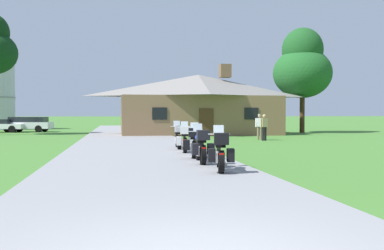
# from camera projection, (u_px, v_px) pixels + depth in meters

# --- Properties ---
(ground_plane) EXTENTS (500.00, 500.00, 0.00)m
(ground_plane) POSITION_uv_depth(u_px,v_px,m) (134.00, 145.00, 24.85)
(ground_plane) COLOR #42752D
(asphalt_driveway) EXTENTS (6.40, 80.00, 0.06)m
(asphalt_driveway) POSITION_uv_depth(u_px,v_px,m) (135.00, 147.00, 22.87)
(asphalt_driveway) COLOR gray
(asphalt_driveway) RESTS_ON ground
(motorcycle_white_nearest_to_camera) EXTENTS (0.95, 2.07, 1.30)m
(motorcycle_white_nearest_to_camera) POSITION_uv_depth(u_px,v_px,m) (220.00, 152.00, 12.92)
(motorcycle_white_nearest_to_camera) COLOR black
(motorcycle_white_nearest_to_camera) RESTS_ON asphalt_driveway
(motorcycle_blue_second_in_row) EXTENTS (0.78, 2.08, 1.30)m
(motorcycle_blue_second_in_row) POSITION_uv_depth(u_px,v_px,m) (201.00, 147.00, 15.04)
(motorcycle_blue_second_in_row) COLOR black
(motorcycle_blue_second_in_row) RESTS_ON asphalt_driveway
(motorcycle_white_third_in_row) EXTENTS (0.96, 2.07, 1.30)m
(motorcycle_white_third_in_row) POSITION_uv_depth(u_px,v_px,m) (194.00, 143.00, 17.06)
(motorcycle_white_third_in_row) COLOR black
(motorcycle_white_third_in_row) RESTS_ON asphalt_driveway
(motorcycle_black_fourth_in_row) EXTENTS (0.89, 2.08, 1.30)m
(motorcycle_black_fourth_in_row) POSITION_uv_depth(u_px,v_px,m) (185.00, 139.00, 19.41)
(motorcycle_black_fourth_in_row) COLOR black
(motorcycle_black_fourth_in_row) RESTS_ON asphalt_driveway
(motorcycle_black_farthest_in_row) EXTENTS (0.66, 2.08, 1.30)m
(motorcycle_black_farthest_in_row) POSITION_uv_depth(u_px,v_px,m) (178.00, 137.00, 21.37)
(motorcycle_black_farthest_in_row) COLOR black
(motorcycle_black_farthest_in_row) RESTS_ON asphalt_driveway
(stone_lodge) EXTENTS (13.37, 7.18, 5.83)m
(stone_lodge) POSITION_uv_depth(u_px,v_px,m) (198.00, 104.00, 37.34)
(stone_lodge) COLOR brown
(stone_lodge) RESTS_ON ground
(bystander_white_shirt_near_lodge) EXTENTS (0.53, 0.31, 1.69)m
(bystander_white_shirt_near_lodge) POSITION_uv_depth(u_px,v_px,m) (260.00, 125.00, 29.44)
(bystander_white_shirt_near_lodge) COLOR #75664C
(bystander_white_shirt_near_lodge) RESTS_ON ground
(bystander_tan_shirt_beside_signpost) EXTENTS (0.54, 0.29, 1.67)m
(bystander_tan_shirt_beside_signpost) POSITION_uv_depth(u_px,v_px,m) (264.00, 126.00, 28.44)
(bystander_tan_shirt_beside_signpost) COLOR black
(bystander_tan_shirt_beside_signpost) RESTS_ON ground
(tree_right_of_lodge) EXTENTS (5.20, 5.20, 9.33)m
(tree_right_of_lodge) POSITION_uv_depth(u_px,v_px,m) (302.00, 66.00, 40.09)
(tree_right_of_lodge) COLOR #422D19
(tree_right_of_lodge) RESTS_ON ground
(parked_white_suv_far_left) EXTENTS (4.85, 2.61, 1.40)m
(parked_white_suv_far_left) POSITION_uv_depth(u_px,v_px,m) (27.00, 124.00, 41.87)
(parked_white_suv_far_left) COLOR silver
(parked_white_suv_far_left) RESTS_ON ground
(parked_white_sedan_far_left) EXTENTS (4.44, 2.49, 1.20)m
(parked_white_sedan_far_left) POSITION_uv_depth(u_px,v_px,m) (1.00, 125.00, 41.09)
(parked_white_sedan_far_left) COLOR silver
(parked_white_sedan_far_left) RESTS_ON ground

